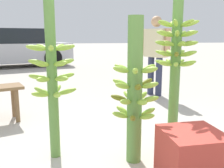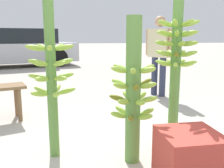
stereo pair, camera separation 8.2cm
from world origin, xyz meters
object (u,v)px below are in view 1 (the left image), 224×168
(banana_stalk_right, at_px, (176,58))
(vendor_person, at_px, (156,50))
(banana_stalk_left, at_px, (52,77))
(banana_stalk_center, at_px, (135,92))
(produce_crate, at_px, (191,159))
(parked_car, at_px, (14,48))

(banana_stalk_right, xyz_separation_m, vendor_person, (0.65, 2.25, -0.04))
(banana_stalk_left, height_order, banana_stalk_right, banana_stalk_right)
(banana_stalk_center, xyz_separation_m, produce_crate, (0.33, -0.47, -0.45))
(vendor_person, bearing_deg, produce_crate, 132.25)
(banana_stalk_center, distance_m, vendor_person, 2.80)
(banana_stalk_left, distance_m, banana_stalk_right, 1.26)
(banana_stalk_center, relative_size, parked_car, 0.29)
(produce_crate, bearing_deg, parked_car, 107.78)
(banana_stalk_left, relative_size, vendor_person, 0.96)
(banana_stalk_left, xyz_separation_m, banana_stalk_center, (0.73, -0.24, -0.12))
(banana_stalk_left, bearing_deg, produce_crate, -33.76)
(vendor_person, relative_size, produce_crate, 3.47)
(vendor_person, xyz_separation_m, produce_crate, (-0.84, -3.00, -0.69))
(banana_stalk_right, bearing_deg, banana_stalk_center, -152.01)
(banana_stalk_left, height_order, produce_crate, banana_stalk_left)
(banana_stalk_right, bearing_deg, vendor_person, 73.89)
(banana_stalk_right, bearing_deg, produce_crate, -103.98)
(banana_stalk_center, relative_size, vendor_person, 0.87)
(banana_stalk_left, relative_size, banana_stalk_right, 0.87)
(banana_stalk_left, xyz_separation_m, vendor_person, (1.90, 2.29, 0.12))
(vendor_person, height_order, parked_car, vendor_person)
(banana_stalk_left, xyz_separation_m, parked_car, (-1.70, 7.92, -0.09))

